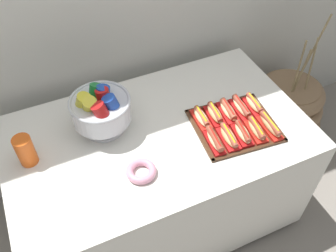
{
  "coord_description": "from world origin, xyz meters",
  "views": [
    {
      "loc": [
        -0.46,
        -1.15,
        2.13
      ],
      "look_at": [
        0.06,
        0.01,
        0.77
      ],
      "focal_mm": 39.33,
      "sensor_mm": 36.0,
      "label": 1
    }
  ],
  "objects_px": {
    "hot_dog_4": "(270,125)",
    "hot_dog_5": "(201,118)",
    "hot_dog_9": "(254,104)",
    "donut": "(141,171)",
    "hot_dog_2": "(243,133)",
    "cup_stack": "(25,151)",
    "punch_bowl": "(101,109)",
    "hot_dog_7": "(228,111)",
    "hot_dog_6": "(215,114)",
    "floor_vase": "(284,113)",
    "serving_tray": "(234,126)",
    "hot_dog_1": "(229,137)",
    "hot_dog_0": "(215,140)",
    "hot_dog_3": "(256,130)",
    "hot_dog_8": "(241,107)",
    "buffet_table": "(159,174)"
  },
  "relations": [
    {
      "from": "hot_dog_4",
      "to": "hot_dog_7",
      "type": "relative_size",
      "value": 1.05
    },
    {
      "from": "punch_bowl",
      "to": "hot_dog_9",
      "type": "bearing_deg",
      "value": -14.26
    },
    {
      "from": "floor_vase",
      "to": "hot_dog_4",
      "type": "distance_m",
      "value": 0.92
    },
    {
      "from": "hot_dog_1",
      "to": "cup_stack",
      "type": "xyz_separation_m",
      "value": [
        -0.91,
        0.28,
        0.05
      ]
    },
    {
      "from": "hot_dog_0",
      "to": "hot_dog_1",
      "type": "distance_m",
      "value": 0.08
    },
    {
      "from": "hot_dog_4",
      "to": "donut",
      "type": "distance_m",
      "value": 0.68
    },
    {
      "from": "hot_dog_6",
      "to": "hot_dog_8",
      "type": "distance_m",
      "value": 0.15
    },
    {
      "from": "hot_dog_7",
      "to": "buffet_table",
      "type": "bearing_deg",
      "value": 173.78
    },
    {
      "from": "hot_dog_7",
      "to": "hot_dog_9",
      "type": "bearing_deg",
      "value": -5.43
    },
    {
      "from": "hot_dog_5",
      "to": "hot_dog_6",
      "type": "relative_size",
      "value": 0.97
    },
    {
      "from": "buffet_table",
      "to": "hot_dog_3",
      "type": "xyz_separation_m",
      "value": [
        0.44,
        -0.21,
        0.39
      ]
    },
    {
      "from": "hot_dog_2",
      "to": "hot_dog_5",
      "type": "distance_m",
      "value": 0.22
    },
    {
      "from": "hot_dog_6",
      "to": "hot_dog_7",
      "type": "height_order",
      "value": "hot_dog_6"
    },
    {
      "from": "hot_dog_5",
      "to": "hot_dog_4",
      "type": "bearing_deg",
      "value": -34.24
    },
    {
      "from": "buffet_table",
      "to": "serving_tray",
      "type": "xyz_separation_m",
      "value": [
        0.37,
        -0.12,
        0.37
      ]
    },
    {
      "from": "hot_dog_1",
      "to": "hot_dog_3",
      "type": "height_order",
      "value": "same"
    },
    {
      "from": "hot_dog_4",
      "to": "serving_tray",
      "type": "bearing_deg",
      "value": 145.76
    },
    {
      "from": "hot_dog_2",
      "to": "hot_dog_9",
      "type": "xyz_separation_m",
      "value": [
        0.16,
        0.15,
        -0.0
      ]
    },
    {
      "from": "hot_dog_2",
      "to": "hot_dog_6",
      "type": "height_order",
      "value": "hot_dog_6"
    },
    {
      "from": "hot_dog_1",
      "to": "hot_dog_6",
      "type": "distance_m",
      "value": 0.17
    },
    {
      "from": "floor_vase",
      "to": "serving_tray",
      "type": "bearing_deg",
      "value": -153.98
    },
    {
      "from": "hot_dog_5",
      "to": "punch_bowl",
      "type": "height_order",
      "value": "punch_bowl"
    },
    {
      "from": "hot_dog_5",
      "to": "donut",
      "type": "bearing_deg",
      "value": -156.35
    },
    {
      "from": "hot_dog_7",
      "to": "punch_bowl",
      "type": "relative_size",
      "value": 0.59
    },
    {
      "from": "hot_dog_4",
      "to": "hot_dog_5",
      "type": "height_order",
      "value": "hot_dog_4"
    },
    {
      "from": "hot_dog_9",
      "to": "hot_dog_0",
      "type": "bearing_deg",
      "value": -156.62
    },
    {
      "from": "hot_dog_9",
      "to": "serving_tray",
      "type": "bearing_deg",
      "value": -156.62
    },
    {
      "from": "hot_dog_7",
      "to": "hot_dog_1",
      "type": "bearing_deg",
      "value": -119.87
    },
    {
      "from": "hot_dog_5",
      "to": "hot_dog_7",
      "type": "bearing_deg",
      "value": -5.43
    },
    {
      "from": "serving_tray",
      "to": "punch_bowl",
      "type": "bearing_deg",
      "value": 156.67
    },
    {
      "from": "hot_dog_2",
      "to": "hot_dog_6",
      "type": "bearing_deg",
      "value": 109.01
    },
    {
      "from": "hot_dog_3",
      "to": "donut",
      "type": "height_order",
      "value": "hot_dog_3"
    },
    {
      "from": "serving_tray",
      "to": "hot_dog_2",
      "type": "relative_size",
      "value": 2.73
    },
    {
      "from": "serving_tray",
      "to": "punch_bowl",
      "type": "height_order",
      "value": "punch_bowl"
    },
    {
      "from": "hot_dog_0",
      "to": "hot_dog_4",
      "type": "height_order",
      "value": "hot_dog_4"
    },
    {
      "from": "cup_stack",
      "to": "punch_bowl",
      "type": "bearing_deg",
      "value": 8.86
    },
    {
      "from": "hot_dog_3",
      "to": "donut",
      "type": "relative_size",
      "value": 1.2
    },
    {
      "from": "hot_dog_9",
      "to": "donut",
      "type": "height_order",
      "value": "hot_dog_9"
    },
    {
      "from": "hot_dog_9",
      "to": "hot_dog_2",
      "type": "bearing_deg",
      "value": -137.7
    },
    {
      "from": "hot_dog_0",
      "to": "cup_stack",
      "type": "height_order",
      "value": "cup_stack"
    },
    {
      "from": "hot_dog_8",
      "to": "hot_dog_2",
      "type": "bearing_deg",
      "value": -119.87
    },
    {
      "from": "hot_dog_1",
      "to": "punch_bowl",
      "type": "height_order",
      "value": "punch_bowl"
    },
    {
      "from": "hot_dog_8",
      "to": "hot_dog_7",
      "type": "bearing_deg",
      "value": 174.57
    },
    {
      "from": "hot_dog_6",
      "to": "cup_stack",
      "type": "relative_size",
      "value": 1.06
    },
    {
      "from": "hot_dog_2",
      "to": "hot_dog_7",
      "type": "relative_size",
      "value": 0.91
    },
    {
      "from": "cup_stack",
      "to": "donut",
      "type": "height_order",
      "value": "cup_stack"
    },
    {
      "from": "hot_dog_7",
      "to": "hot_dog_8",
      "type": "distance_m",
      "value": 0.08
    },
    {
      "from": "hot_dog_7",
      "to": "donut",
      "type": "bearing_deg",
      "value": -163.67
    },
    {
      "from": "hot_dog_6",
      "to": "hot_dog_8",
      "type": "xyz_separation_m",
      "value": [
        0.15,
        -0.01,
        -0.0
      ]
    },
    {
      "from": "hot_dog_2",
      "to": "hot_dog_4",
      "type": "height_order",
      "value": "hot_dog_4"
    }
  ]
}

